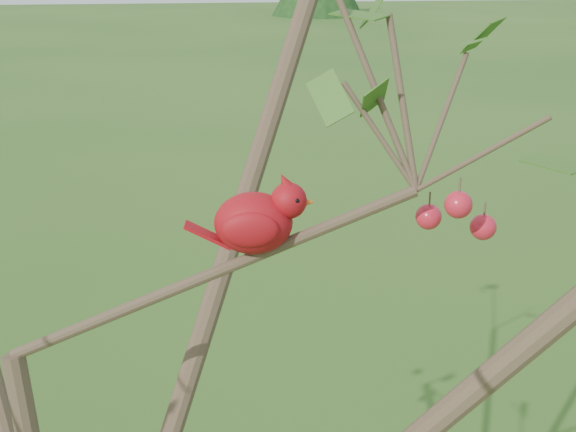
% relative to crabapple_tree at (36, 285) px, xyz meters
% --- Properties ---
extents(crabapple_tree, '(2.35, 2.05, 2.95)m').
position_rel_crabapple_tree_xyz_m(crabapple_tree, '(0.00, 0.00, 0.00)').
color(crabapple_tree, '#3D2D21').
rests_on(crabapple_tree, ground).
extents(cardinal, '(0.19, 0.10, 0.13)m').
position_rel_crabapple_tree_xyz_m(cardinal, '(0.30, 0.09, 0.04)').
color(cardinal, '#A70E15').
rests_on(cardinal, ground).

